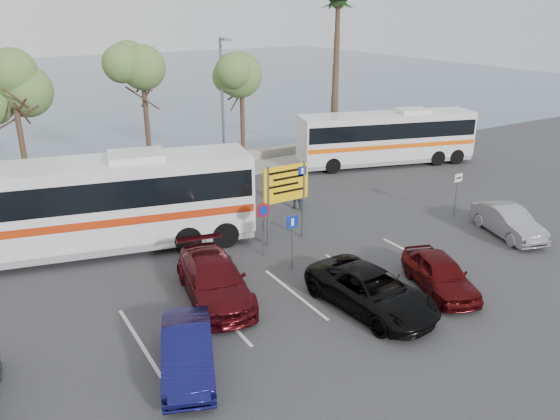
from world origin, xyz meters
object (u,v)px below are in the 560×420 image
coach_bus_left (91,209)px  suv_black (371,290)px  car_red (440,274)px  street_lamp_right (223,101)px  pedestrian_far (297,191)px  coach_bus_right (386,139)px  pedestrian_near (217,223)px  car_blue (187,351)px  car_maroon (214,279)px  car_silver_b (508,222)px  direction_sign (286,189)px

coach_bus_left → suv_black: size_ratio=2.74×
car_red → suv_black: bearing=-166.7°
street_lamp_right → pedestrian_far: bearing=-84.1°
coach_bus_right → suv_black: coach_bus_right is taller
coach_bus_right → pedestrian_near: 15.67m
coach_bus_right → pedestrian_far: 10.26m
car_blue → pedestrian_near: bearing=80.7°
street_lamp_right → coach_bus_right: street_lamp_right is taller
coach_bus_left → pedestrian_near: 5.34m
car_maroon → pedestrian_near: size_ratio=3.22×
car_red → street_lamp_right: bearing=110.5°
car_silver_b → direction_sign: bearing=169.1°
car_blue → car_maroon: size_ratio=0.79×
suv_black → pedestrian_near: (-2.01, 8.21, 0.09)m
street_lamp_right → car_silver_b: street_lamp_right is taller
car_silver_b → coach_bus_left: bearing=170.7°
car_silver_b → pedestrian_far: pedestrian_far is taller
suv_black → car_silver_b: bearing=5.2°
coach_bus_left → car_silver_b: 18.36m
coach_bus_right → suv_black: bearing=-132.7°
coach_bus_right → car_red: bearing=-124.5°
car_maroon → pedestrian_far: pedestrian_far is taller
coach_bus_right → suv_black: size_ratio=2.34×
coach_bus_left → suv_black: coach_bus_left is taller
coach_bus_left → pedestrian_near: size_ratio=8.68×
street_lamp_right → car_red: 17.47m
pedestrian_far → car_maroon: bearing=98.4°
car_blue → pedestrian_far: size_ratio=2.22×
street_lamp_right → direction_sign: 10.73m
car_blue → car_maroon: car_maroon is taller
street_lamp_right → pedestrian_far: street_lamp_right is taller
pedestrian_near → car_red: bearing=91.0°
car_silver_b → street_lamp_right: bearing=131.5°
direction_sign → pedestrian_near: (-2.51, 1.80, -1.64)m
coach_bus_left → suv_black: bearing=-54.2°
car_silver_b → car_blue: bearing=-157.5°
street_lamp_right → coach_bus_right: 10.98m
street_lamp_right → car_maroon: size_ratio=1.58×
pedestrian_far → suv_black: bearing=130.4°
direction_sign → car_red: direction_sign is taller
car_red → pedestrian_far: pedestrian_far is taller
coach_bus_right → car_red: size_ratio=2.97×
coach_bus_left → car_silver_b: size_ratio=3.38×
coach_bus_right → pedestrian_far: size_ratio=6.50×
pedestrian_near → direction_sign: bearing=114.9°
direction_sign → car_blue: size_ratio=0.90×
car_maroon → pedestrian_near: bearing=74.9°
coach_bus_left → car_maroon: size_ratio=2.70×
direction_sign → car_blue: direction_sign is taller
coach_bus_right → pedestrian_far: bearing=-157.0°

